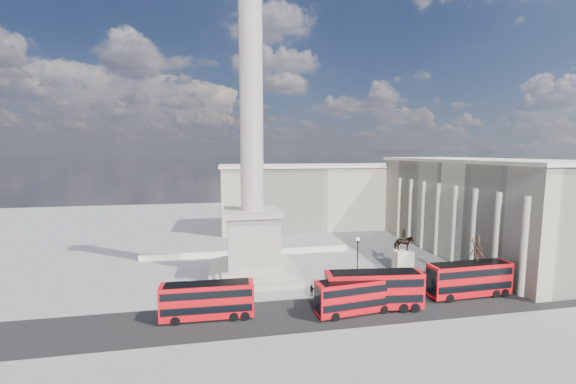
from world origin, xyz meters
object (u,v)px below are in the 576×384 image
(equestrian_statue, at_px, (403,259))
(pedestrian_walking, at_px, (338,287))
(red_bus_a, at_px, (208,300))
(red_bus_d, at_px, (470,279))
(red_bus_c, at_px, (358,295))
(nelsons_column, at_px, (252,196))
(victorian_lamp, at_px, (358,254))
(pedestrian_crossing, at_px, (312,290))
(red_bus_b, at_px, (374,290))
(pedestrian_standing, at_px, (397,286))

(equestrian_statue, xyz_separation_m, pedestrian_walking, (-12.99, -5.59, -1.77))
(pedestrian_walking, bearing_deg, equestrian_statue, 22.23)
(red_bus_a, relative_size, red_bus_d, 0.92)
(red_bus_c, xyz_separation_m, red_bus_d, (17.03, 2.02, 0.23))
(nelsons_column, bearing_deg, victorian_lamp, -15.22)
(red_bus_c, height_order, pedestrian_crossing, red_bus_c)
(nelsons_column, relative_size, red_bus_b, 4.01)
(equestrian_statue, distance_m, pedestrian_walking, 14.25)
(red_bus_c, xyz_separation_m, pedestrian_standing, (8.03, 5.32, -1.49))
(red_bus_a, distance_m, pedestrian_crossing, 14.60)
(nelsons_column, bearing_deg, pedestrian_walking, -40.38)
(victorian_lamp, distance_m, equestrian_statue, 8.17)
(pedestrian_crossing, bearing_deg, red_bus_a, 60.11)
(red_bus_a, xyz_separation_m, red_bus_c, (18.25, -1.84, -0.04))
(nelsons_column, relative_size, pedestrian_walking, 29.93)
(pedestrian_walking, relative_size, pedestrian_crossing, 1.01)
(nelsons_column, xyz_separation_m, equestrian_statue, (24.18, -3.92, -10.31))
(red_bus_a, distance_m, red_bus_d, 35.28)
(equestrian_statue, xyz_separation_m, pedestrian_crossing, (-16.86, -5.89, -1.78))
(nelsons_column, relative_size, pedestrian_crossing, 30.09)
(victorian_lamp, bearing_deg, red_bus_d, -37.12)
(red_bus_a, xyz_separation_m, red_bus_d, (35.28, 0.17, 0.19))
(red_bus_d, bearing_deg, pedestrian_crossing, 167.27)
(victorian_lamp, bearing_deg, pedestrian_walking, -133.93)
(red_bus_c, relative_size, pedestrian_crossing, 6.61)
(red_bus_b, xyz_separation_m, equestrian_statue, (10.09, 11.38, 0.01))
(pedestrian_walking, bearing_deg, red_bus_c, -86.49)
(red_bus_b, bearing_deg, equestrian_statue, 54.57)
(red_bus_a, height_order, pedestrian_crossing, red_bus_a)
(red_bus_c, height_order, red_bus_d, red_bus_d)
(red_bus_b, distance_m, red_bus_d, 14.71)
(red_bus_b, distance_m, pedestrian_crossing, 8.90)
(red_bus_c, distance_m, red_bus_d, 17.15)
(victorian_lamp, bearing_deg, red_bus_c, -110.95)
(victorian_lamp, bearing_deg, red_bus_a, -156.81)
(red_bus_a, height_order, pedestrian_standing, red_bus_a)
(nelsons_column, relative_size, red_bus_d, 4.19)
(red_bus_b, height_order, victorian_lamp, victorian_lamp)
(victorian_lamp, height_order, equestrian_statue, equestrian_statue)
(red_bus_d, height_order, pedestrian_crossing, red_bus_d)
(nelsons_column, height_order, victorian_lamp, nelsons_column)
(nelsons_column, distance_m, red_bus_d, 33.58)
(pedestrian_standing, bearing_deg, pedestrian_walking, -20.38)
(red_bus_c, bearing_deg, pedestrian_crossing, 118.99)
(equestrian_statue, height_order, pedestrian_crossing, equestrian_statue)
(nelsons_column, height_order, equestrian_statue, nelsons_column)
(pedestrian_crossing, bearing_deg, equestrian_statue, -117.83)
(red_bus_c, bearing_deg, red_bus_a, 167.70)
(equestrian_statue, bearing_deg, nelsons_column, 170.79)
(pedestrian_walking, distance_m, pedestrian_standing, 8.61)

